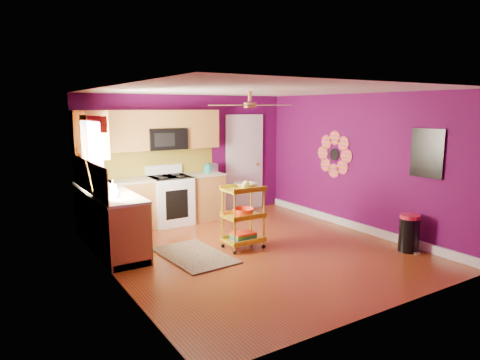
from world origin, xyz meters
TOP-DOWN VIEW (x-y plane):
  - ground at (0.00, 0.00)m, footprint 5.00×5.00m
  - room_envelope at (0.03, 0.00)m, footprint 4.54×5.04m
  - lower_cabinets at (-1.35, 1.82)m, footprint 2.81×2.31m
  - electric_range at (-0.55, 2.17)m, footprint 0.76×0.66m
  - upper_cabinetry at (-1.24, 2.17)m, footprint 2.80×2.30m
  - left_window at (-2.22, 1.05)m, footprint 0.08×1.35m
  - panel_door at (1.35, 2.47)m, footprint 0.95×0.11m
  - right_wall_art at (2.23, -0.34)m, footprint 0.04×2.74m
  - ceiling_fan at (0.00, 0.20)m, footprint 1.01×1.01m
  - shag_rug at (-0.98, 0.24)m, footprint 0.93×1.42m
  - rolling_cart at (-0.13, 0.17)m, footprint 0.61×0.45m
  - trash_can at (1.99, -1.34)m, footprint 0.35×0.36m
  - teal_kettle at (0.32, 2.23)m, footprint 0.18×0.18m
  - toaster at (0.40, 2.22)m, footprint 0.22×0.15m
  - soap_bottle_a at (-1.91, 1.17)m, footprint 0.09×0.09m
  - soap_bottle_b at (-1.94, 1.48)m, footprint 0.14×0.14m
  - counter_dish at (-1.97, 1.84)m, footprint 0.26×0.26m
  - counter_cup at (-1.99, 0.77)m, footprint 0.12×0.12m

SIDE VIEW (x-z plane):
  - ground at x=0.00m, z-range 0.00..0.00m
  - shag_rug at x=-0.98m, z-range 0.00..0.02m
  - trash_can at x=1.99m, z-range 0.00..0.59m
  - lower_cabinets at x=-1.35m, z-range -0.04..0.90m
  - electric_range at x=-0.55m, z-range -0.08..1.05m
  - rolling_cart at x=-0.13m, z-range 0.02..1.12m
  - counter_dish at x=-1.97m, z-range 0.94..1.00m
  - counter_cup at x=-1.99m, z-range 0.94..1.04m
  - teal_kettle at x=0.32m, z-range 0.92..1.13m
  - panel_door at x=1.35m, z-range -0.05..2.10m
  - toaster at x=0.40m, z-range 0.94..1.12m
  - soap_bottle_b at x=-1.94m, z-range 0.94..1.12m
  - soap_bottle_a at x=-1.91m, z-range 0.94..1.14m
  - right_wall_art at x=2.23m, z-range 0.92..1.96m
  - room_envelope at x=0.03m, z-range 0.37..2.89m
  - left_window at x=-2.22m, z-range 1.20..2.28m
  - upper_cabinetry at x=-1.24m, z-range 1.17..2.43m
  - ceiling_fan at x=0.00m, z-range 2.16..2.42m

